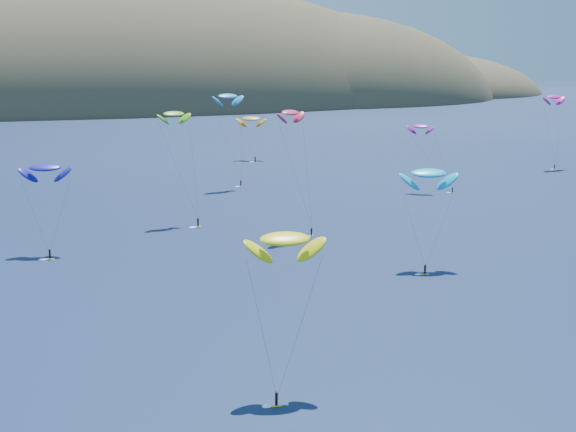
# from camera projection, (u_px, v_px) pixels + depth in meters

# --- Properties ---
(island) EXTENTS (730.00, 300.00, 210.00)m
(island) POSITION_uv_depth(u_px,v_px,m) (126.00, 116.00, 610.50)
(island) COLOR #3D3526
(island) RESTS_ON ground
(kitesurfer_2) EXTENTS (9.69, 9.45, 20.06)m
(kitesurfer_2) POSITION_uv_depth(u_px,v_px,m) (285.00, 239.00, 92.61)
(kitesurfer_2) COLOR yellow
(kitesurfer_2) RESTS_ON ground
(kitesurfer_3) EXTENTS (8.43, 12.42, 26.86)m
(kitesurfer_3) POSITION_uv_depth(u_px,v_px,m) (174.00, 114.00, 182.46)
(kitesurfer_3) COLOR yellow
(kitesurfer_3) RESTS_ON ground
(kitesurfer_4) EXTENTS (10.21, 6.55, 28.63)m
(kitesurfer_4) POSITION_uv_depth(u_px,v_px,m) (228.00, 96.00, 228.95)
(kitesurfer_4) COLOR yellow
(kitesurfer_4) RESTS_ON ground
(kitesurfer_5) EXTENTS (11.10, 11.02, 19.78)m
(kitesurfer_5) POSITION_uv_depth(u_px,v_px,m) (429.00, 173.00, 145.87)
(kitesurfer_5) COLOR yellow
(kitesurfer_5) RESTS_ON ground
(kitesurfer_6) EXTENTS (10.56, 12.18, 20.10)m
(kitesurfer_6) POSITION_uv_depth(u_px,v_px,m) (421.00, 126.00, 223.59)
(kitesurfer_6) COLOR yellow
(kitesurfer_6) RESTS_ON ground
(kitesurfer_8) EXTENTS (9.57, 8.79, 26.07)m
(kitesurfer_8) POSITION_uv_depth(u_px,v_px,m) (554.00, 97.00, 267.83)
(kitesurfer_8) COLOR yellow
(kitesurfer_8) RESTS_ON ground
(kitesurfer_9) EXTENTS (8.22, 8.09, 28.08)m
(kitesurfer_9) POSITION_uv_depth(u_px,v_px,m) (290.00, 113.00, 168.97)
(kitesurfer_9) COLOR yellow
(kitesurfer_9) RESTS_ON ground
(kitesurfer_10) EXTENTS (10.32, 11.78, 19.17)m
(kitesurfer_10) POSITION_uv_depth(u_px,v_px,m) (45.00, 167.00, 156.13)
(kitesurfer_10) COLOR yellow
(kitesurfer_10) RESTS_ON ground
(kitesurfer_11) EXTENTS (11.39, 13.20, 17.54)m
(kitesurfer_11) POSITION_uv_depth(u_px,v_px,m) (251.00, 119.00, 288.81)
(kitesurfer_11) COLOR yellow
(kitesurfer_11) RESTS_ON ground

